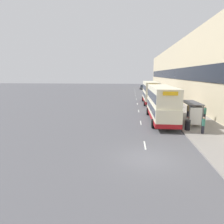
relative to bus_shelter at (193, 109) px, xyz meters
name	(u,v)px	position (x,y,z in m)	size (l,w,h in m)	color
ground_plane	(147,159)	(-5.77, -9.77, -1.88)	(220.00, 220.00, 0.00)	#515156
pavement	(162,97)	(0.73, 28.73, -1.81)	(5.00, 93.00, 0.14)	gray
terrace_facade	(179,71)	(4.72, 28.73, 4.61)	(3.10, 93.00, 12.97)	#C6B793
lane_mark_0	(145,145)	(-5.77, -7.13, -1.87)	(0.12, 2.00, 0.01)	silver
lane_mark_1	(141,123)	(-5.77, 0.65, -1.87)	(0.12, 2.00, 0.01)	silver
lane_mark_2	(139,111)	(-5.77, 8.43, -1.87)	(0.12, 2.00, 0.01)	silver
lane_mark_3	(137,104)	(-5.77, 16.21, -1.87)	(0.12, 2.00, 0.01)	silver
lane_mark_4	(136,99)	(-5.77, 23.99, -1.87)	(0.12, 2.00, 0.01)	silver
lane_mark_5	(136,96)	(-5.77, 31.77, -1.87)	(0.12, 2.00, 0.01)	silver
lane_mark_6	(135,93)	(-5.77, 39.55, -1.87)	(0.12, 2.00, 0.01)	silver
lane_mark_7	(135,91)	(-5.77, 47.33, -1.87)	(0.12, 2.00, 0.01)	silver
lane_mark_8	(135,89)	(-5.77, 55.11, -1.87)	(0.12, 2.00, 0.01)	silver
bus_shelter	(193,109)	(0.00, 0.00, 0.00)	(1.60, 4.20, 2.48)	#4C4C51
double_decker_bus_near	(161,103)	(-3.30, 1.78, 0.41)	(2.85, 11.10, 4.30)	beige
double_decker_bus_ahead	(150,92)	(-3.23, 16.87, 0.41)	(2.85, 10.07, 4.30)	beige
car_0	(142,87)	(-2.78, 55.51, -1.04)	(1.94, 4.58, 1.67)	#4C5156
pedestrian_at_shelter	(205,113)	(1.94, 1.87, -0.82)	(0.36, 0.36, 1.80)	#23232D
pedestrian_1	(191,110)	(1.31, 5.17, -0.93)	(0.31, 0.31, 1.57)	#23232D
pedestrian_2	(188,111)	(0.48, 3.68, -0.84)	(0.35, 0.35, 1.76)	#23232D
pedestrian_3	(203,125)	(-0.09, -3.70, -0.90)	(0.32, 0.32, 1.64)	#23232D
litter_bin	(188,125)	(-1.22, -2.61, -1.21)	(0.55, 0.55, 1.05)	black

